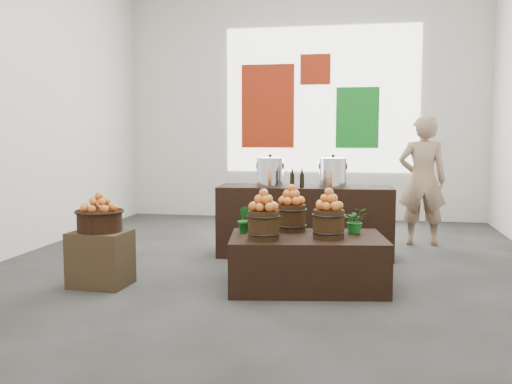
% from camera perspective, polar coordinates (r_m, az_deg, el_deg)
% --- Properties ---
extents(ground, '(7.00, 7.00, 0.00)m').
position_cam_1_polar(ground, '(6.39, 1.44, -7.12)').
color(ground, '#3E3E3B').
rests_on(ground, ground).
extents(back_wall, '(6.00, 0.04, 4.00)m').
position_cam_1_polar(back_wall, '(9.72, 4.75, 9.15)').
color(back_wall, silver).
rests_on(back_wall, ground).
extents(back_opening, '(3.20, 0.02, 2.40)m').
position_cam_1_polar(back_opening, '(9.67, 6.53, 9.15)').
color(back_opening, white).
rests_on(back_opening, back_wall).
extents(deco_red_left, '(0.90, 0.04, 1.40)m').
position_cam_1_polar(deco_red_left, '(9.76, 1.18, 8.57)').
color(deco_red_left, maroon).
rests_on(deco_red_left, back_wall).
extents(deco_green_right, '(0.70, 0.04, 1.00)m').
position_cam_1_polar(deco_green_right, '(9.63, 10.10, 7.33)').
color(deco_green_right, '#12751D').
rests_on(deco_green_right, back_wall).
extents(deco_red_upper, '(0.50, 0.04, 0.50)m').
position_cam_1_polar(deco_red_upper, '(9.71, 5.96, 12.10)').
color(deco_red_upper, maroon).
rests_on(deco_red_upper, back_wall).
extents(crate, '(0.54, 0.45, 0.52)m').
position_cam_1_polar(crate, '(5.61, -15.26, -6.44)').
color(crate, '#483221').
rests_on(crate, ground).
extents(wicker_basket, '(0.42, 0.42, 0.19)m').
position_cam_1_polar(wicker_basket, '(5.54, -15.36, -2.85)').
color(wicker_basket, black).
rests_on(wicker_basket, crate).
extents(apples_in_basket, '(0.33, 0.33, 0.17)m').
position_cam_1_polar(apples_in_basket, '(5.52, -15.41, -0.98)').
color(apples_in_basket, '#AD0520').
rests_on(apples_in_basket, wicker_basket).
extents(display_table, '(1.53, 1.08, 0.49)m').
position_cam_1_polar(display_table, '(5.37, 5.13, -6.98)').
color(display_table, black).
rests_on(display_table, ground).
extents(apple_bucket_front_left, '(0.28, 0.28, 0.26)m').
position_cam_1_polar(apple_bucket_front_left, '(5.09, 0.77, -3.34)').
color(apple_bucket_front_left, '#32210D').
rests_on(apple_bucket_front_left, display_table).
extents(apples_in_bucket_front_left, '(0.21, 0.21, 0.19)m').
position_cam_1_polar(apples_in_bucket_front_left, '(5.06, 0.77, -0.82)').
color(apples_in_bucket_front_left, '#AD0520').
rests_on(apples_in_bucket_front_left, apple_bucket_front_left).
extents(apple_bucket_front_right, '(0.28, 0.28, 0.26)m').
position_cam_1_polar(apple_bucket_front_right, '(5.20, 7.27, -3.19)').
color(apple_bucket_front_right, '#32210D').
rests_on(apple_bucket_front_right, display_table).
extents(apples_in_bucket_front_right, '(0.21, 0.21, 0.19)m').
position_cam_1_polar(apples_in_bucket_front_right, '(5.17, 7.31, -0.73)').
color(apples_in_bucket_front_right, '#AD0520').
rests_on(apples_in_bucket_front_right, apple_bucket_front_right).
extents(apple_bucket_rear, '(0.28, 0.28, 0.26)m').
position_cam_1_polar(apple_bucket_rear, '(5.55, 3.54, -2.60)').
color(apple_bucket_rear, '#32210D').
rests_on(apple_bucket_rear, display_table).
extents(apples_in_bucket_rear, '(0.21, 0.21, 0.19)m').
position_cam_1_polar(apples_in_bucket_rear, '(5.52, 3.55, -0.28)').
color(apples_in_bucket_rear, '#AD0520').
rests_on(apples_in_bucket_rear, apple_bucket_rear).
extents(herb_garnish_right, '(0.25, 0.23, 0.25)m').
position_cam_1_polar(herb_garnish_right, '(5.49, 9.92, -2.82)').
color(herb_garnish_right, '#135E1C').
rests_on(herb_garnish_right, display_table).
extents(herb_garnish_left, '(0.18, 0.16, 0.27)m').
position_cam_1_polar(herb_garnish_left, '(5.42, -1.11, -2.76)').
color(herb_garnish_left, '#135E1C').
rests_on(herb_garnish_left, display_table).
extents(counter, '(2.05, 0.74, 0.83)m').
position_cam_1_polar(counter, '(6.74, 4.91, -2.90)').
color(counter, black).
rests_on(counter, ground).
extents(stock_pot_left, '(0.31, 0.31, 0.31)m').
position_cam_1_polar(stock_pot_left, '(6.71, 1.42, 1.97)').
color(stock_pot_left, silver).
rests_on(stock_pot_left, counter).
extents(stock_pot_center, '(0.31, 0.31, 0.31)m').
position_cam_1_polar(stock_pot_center, '(6.67, 7.71, 1.89)').
color(stock_pot_center, silver).
rests_on(stock_pot_center, counter).
extents(oil_cruets, '(0.15, 0.06, 0.23)m').
position_cam_1_polar(oil_cruets, '(6.48, 4.86, 1.44)').
color(oil_cruets, black).
rests_on(oil_cruets, counter).
extents(shopper, '(0.63, 0.43, 1.67)m').
position_cam_1_polar(shopper, '(7.62, 16.29, 1.10)').
color(shopper, '#8E7057').
rests_on(shopper, ground).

